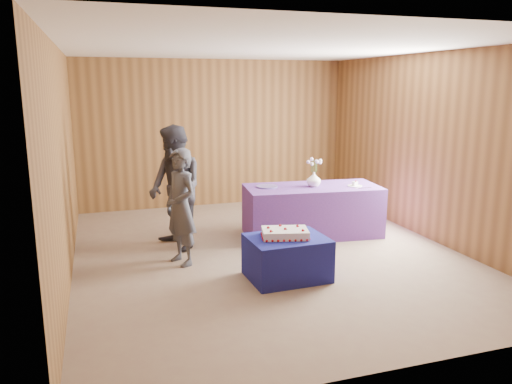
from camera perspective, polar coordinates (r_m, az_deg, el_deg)
name	(u,v)px	position (r m, az deg, el deg)	size (l,w,h in m)	color
ground	(267,253)	(6.84, 1.27, -6.97)	(6.00, 6.00, 0.00)	#85745C
room_shell	(268,120)	(6.47, 1.35, 8.28)	(5.04, 6.04, 2.72)	brown
cake_table	(287,258)	(5.92, 3.56, -7.51)	(0.90, 0.70, 0.50)	navy
serving_table	(312,211)	(7.60, 6.42, -2.13)	(2.00, 0.90, 0.75)	#67338E
sheet_cake	(285,233)	(5.84, 3.33, -4.72)	(0.62, 0.50, 0.13)	white
vase	(314,179)	(7.49, 6.62, 1.46)	(0.21, 0.21, 0.22)	white
flower_spray	(314,162)	(7.45, 6.67, 3.47)	(0.24, 0.24, 0.19)	#376D2B
platter	(267,187)	(7.41, 1.27, 0.63)	(0.32, 0.32, 0.02)	#5C4D9A
plate	(355,186)	(7.63, 11.24, 0.70)	(0.21, 0.21, 0.01)	white
cake_slice	(355,183)	(7.62, 11.25, 0.98)	(0.08, 0.07, 0.08)	white
knife	(364,188)	(7.51, 12.21, 0.45)	(0.26, 0.02, 0.00)	#ADADB1
guest_left	(181,207)	(6.32, -8.59, -1.72)	(0.54, 0.35, 1.48)	#3D3E48
guest_right	(175,188)	(6.90, -9.20, 0.44)	(0.83, 0.65, 1.72)	#2E2E37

